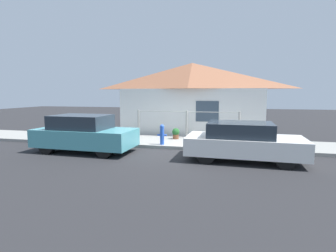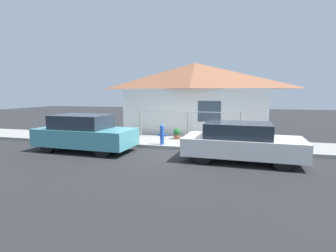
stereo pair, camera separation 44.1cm
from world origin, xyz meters
name	(u,v)px [view 1 (the left image)]	position (x,y,z in m)	size (l,w,h in m)	color
ground_plane	(178,150)	(0.00, 0.00, 0.00)	(60.00, 60.00, 0.00)	#262628
sidewalk	(183,143)	(0.00, 1.20, 0.07)	(24.00, 2.40, 0.13)	gray
house	(192,79)	(0.00, 3.84, 2.95)	(7.64, 2.23, 3.79)	white
fence	(187,123)	(0.00, 2.25, 0.83)	(4.90, 0.10, 1.27)	#999993
car_left	(84,134)	(-3.40, -1.09, 0.70)	(3.80, 1.80, 1.40)	teal
car_right	(243,141)	(2.40, -1.09, 0.64)	(3.82, 1.89, 1.26)	white
fire_hydrant	(162,134)	(-0.70, 0.28, 0.57)	(0.39, 0.18, 0.83)	blue
potted_plant_near_hydrant	(176,133)	(-0.42, 1.71, 0.40)	(0.34, 0.34, 0.50)	brown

